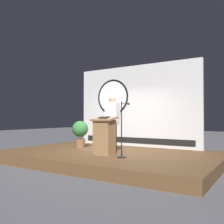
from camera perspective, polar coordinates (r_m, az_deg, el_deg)
ground_plane at (r=7.73m, az=-0.90°, el=-11.28°), size 40.00×40.00×0.00m
stage_platform at (r=7.71m, az=-0.90°, el=-10.19°), size 6.40×4.00×0.30m
banner_display at (r=9.25m, az=5.20°, el=1.40°), size 4.78×0.12×2.96m
podium at (r=7.05m, az=-1.75°, el=-5.45°), size 0.64×0.50×1.08m
speaker_person at (r=7.45m, az=0.09°, el=-2.56°), size 0.40×0.26×1.71m
microphone_stand at (r=6.63m, az=2.40°, el=-5.83°), size 0.24×0.53×1.47m
potted_plant at (r=8.86m, az=-7.26°, el=-4.41°), size 0.56×0.56×0.93m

